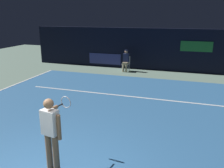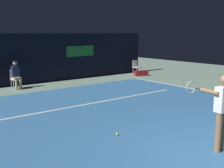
{
  "view_description": "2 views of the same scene",
  "coord_description": "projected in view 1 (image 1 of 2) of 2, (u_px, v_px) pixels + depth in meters",
  "views": [
    {
      "loc": [
        2.63,
        -3.48,
        3.4
      ],
      "look_at": [
        -0.18,
        5.2,
        0.72
      ],
      "focal_mm": 38.0,
      "sensor_mm": 36.0,
      "label": 1
    },
    {
      "loc": [
        -5.7,
        -2.76,
        2.62
      ],
      "look_at": [
        0.31,
        4.87,
        0.88
      ],
      "focal_mm": 45.87,
      "sensor_mm": 36.0,
      "label": 2
    }
  ],
  "objects": [
    {
      "name": "court_surface",
      "position": [
        108.0,
        111.0,
        8.67
      ],
      "size": [
        11.18,
        10.23,
        0.01
      ],
      "primitive_type": "cube",
      "color": "#336699",
      "rests_on": "ground"
    },
    {
      "name": "back_wall",
      "position": [
        145.0,
        49.0,
        14.99
      ],
      "size": [
        15.21,
        0.33,
        2.6
      ],
      "color": "black",
      "rests_on": "ground"
    },
    {
      "name": "tennis_player",
      "position": [
        52.0,
        131.0,
        5.13
      ],
      "size": [
        0.51,
        1.0,
        1.73
      ],
      "color": "#8C6647",
      "rests_on": "ground"
    },
    {
      "name": "line_judge_on_chair",
      "position": [
        126.0,
        60.0,
        14.62
      ],
      "size": [
        0.45,
        0.54,
        1.32
      ],
      "color": "white",
      "rests_on": "ground"
    },
    {
      "name": "tennis_ball",
      "position": [
        58.0,
        122.0,
        7.73
      ],
      "size": [
        0.07,
        0.07,
        0.07
      ],
      "primitive_type": "sphere",
      "color": "#CCE033",
      "rests_on": "court_surface"
    },
    {
      "name": "line_service",
      "position": [
        121.0,
        95.0,
        10.3
      ],
      "size": [
        8.72,
        0.1,
        0.01
      ],
      "primitive_type": "cube",
      "color": "white",
      "rests_on": "court_surface"
    },
    {
      "name": "ground_plane",
      "position": [
        108.0,
        111.0,
        8.67
      ],
      "size": [
        31.67,
        31.67,
        0.0
      ],
      "primitive_type": "plane",
      "color": "slate"
    }
  ]
}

